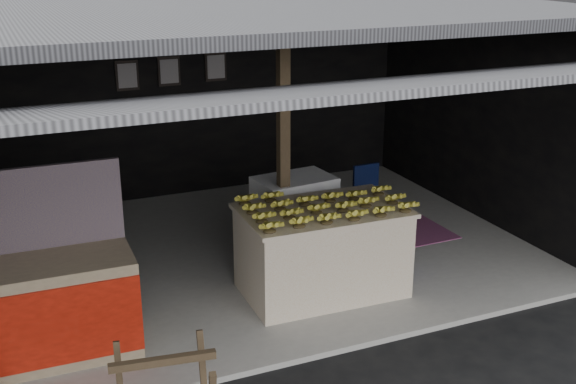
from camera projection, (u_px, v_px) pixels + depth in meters
name	position (u px, v px, depth m)	size (l,w,h in m)	color
ground	(334.00, 356.00, 6.77)	(80.00, 80.00, 0.00)	black
concrete_slab	(242.00, 253.00, 8.92)	(7.00, 5.00, 0.06)	gray
shophouse	(230.00, 83.00, 8.52)	(7.40, 7.29, 3.02)	black
banana_table	(322.00, 250.00, 7.74)	(1.77, 1.11, 0.96)	silver
banana_pile	(323.00, 200.00, 7.55)	(1.61, 0.97, 0.19)	gold
white_crate	(294.00, 217.00, 8.62)	(0.96, 0.70, 1.00)	white
neighbor_stall	(40.00, 305.00, 6.49)	(1.69, 0.79, 1.73)	#998466
water_barrel	(379.00, 249.00, 8.33)	(0.35, 0.35, 0.51)	#0E0D93
plastic_chair	(369.00, 190.00, 9.65)	(0.40, 0.40, 0.81)	black
magenta_rug	(392.00, 234.00, 9.44)	(1.50, 1.00, 0.01)	#6E1856
picture_frames	(171.00, 71.00, 10.32)	(1.62, 0.04, 0.46)	black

